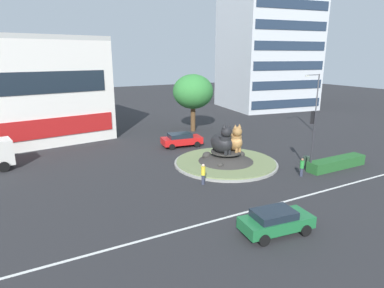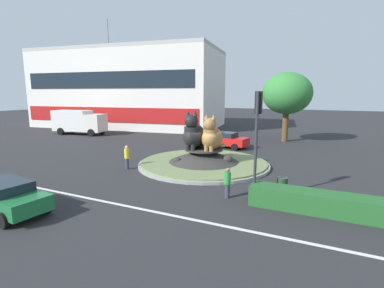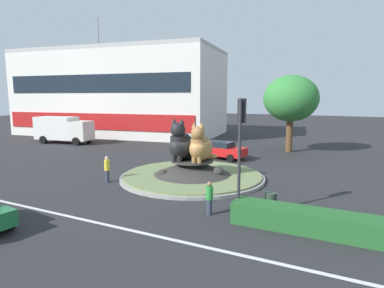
{
  "view_description": "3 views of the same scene",
  "coord_description": "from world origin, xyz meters",
  "px_view_note": "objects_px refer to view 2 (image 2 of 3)",
  "views": [
    {
      "loc": [
        -16.31,
        -23.75,
        9.64
      ],
      "look_at": [
        -3.16,
        0.66,
        2.14
      ],
      "focal_mm": 30.72,
      "sensor_mm": 36.0,
      "label": 1
    },
    {
      "loc": [
        7.95,
        -18.76,
        5.16
      ],
      "look_at": [
        -0.7,
        -0.49,
        1.59
      ],
      "focal_mm": 26.92,
      "sensor_mm": 36.0,
      "label": 2
    },
    {
      "loc": [
        9.26,
        -18.6,
        5.34
      ],
      "look_at": [
        0.24,
        -0.52,
        2.37
      ],
      "focal_mm": 30.23,
      "sensor_mm": 36.0,
      "label": 3
    }
  ],
  "objects_px": {
    "sedan_on_far_lane": "(7,196)",
    "litter_bin": "(282,186)",
    "broadleaf_tree_behind_island": "(287,94)",
    "pedestrian_green_shirt": "(227,182)",
    "pedestrian_yellow_shirt": "(127,157)",
    "delivery_box_truck": "(79,121)",
    "shophouse_block": "(130,89)",
    "cat_statue_black": "(194,135)",
    "traffic_light_mast": "(257,126)",
    "cat_statue_tabby": "(212,137)",
    "hatchback_near_shophouse": "(225,139)"
  },
  "relations": [
    {
      "from": "broadleaf_tree_behind_island",
      "to": "delivery_box_truck",
      "type": "height_order",
      "value": "broadleaf_tree_behind_island"
    },
    {
      "from": "traffic_light_mast",
      "to": "litter_bin",
      "type": "height_order",
      "value": "traffic_light_mast"
    },
    {
      "from": "shophouse_block",
      "to": "broadleaf_tree_behind_island",
      "type": "height_order",
      "value": "shophouse_block"
    },
    {
      "from": "litter_bin",
      "to": "delivery_box_truck",
      "type": "bearing_deg",
      "value": 156.06
    },
    {
      "from": "pedestrian_yellow_shirt",
      "to": "litter_bin",
      "type": "relative_size",
      "value": 1.84
    },
    {
      "from": "broadleaf_tree_behind_island",
      "to": "hatchback_near_shophouse",
      "type": "height_order",
      "value": "broadleaf_tree_behind_island"
    },
    {
      "from": "broadleaf_tree_behind_island",
      "to": "pedestrian_yellow_shirt",
      "type": "xyz_separation_m",
      "value": [
        -8.16,
        -16.67,
        -4.25
      ]
    },
    {
      "from": "cat_statue_tabby",
      "to": "sedan_on_far_lane",
      "type": "xyz_separation_m",
      "value": [
        -5.07,
        -11.29,
        -1.41
      ]
    },
    {
      "from": "cat_statue_black",
      "to": "sedan_on_far_lane",
      "type": "relative_size",
      "value": 0.68
    },
    {
      "from": "cat_statue_black",
      "to": "delivery_box_truck",
      "type": "distance_m",
      "value": 21.56
    },
    {
      "from": "cat_statue_tabby",
      "to": "pedestrian_green_shirt",
      "type": "height_order",
      "value": "cat_statue_tabby"
    },
    {
      "from": "cat_statue_tabby",
      "to": "traffic_light_mast",
      "type": "height_order",
      "value": "traffic_light_mast"
    },
    {
      "from": "cat_statue_black",
      "to": "traffic_light_mast",
      "type": "bearing_deg",
      "value": 42.64
    },
    {
      "from": "pedestrian_green_shirt",
      "to": "pedestrian_yellow_shirt",
      "type": "relative_size",
      "value": 0.94
    },
    {
      "from": "traffic_light_mast",
      "to": "pedestrian_yellow_shirt",
      "type": "bearing_deg",
      "value": 77.43
    },
    {
      "from": "shophouse_block",
      "to": "sedan_on_far_lane",
      "type": "relative_size",
      "value": 6.93
    },
    {
      "from": "traffic_light_mast",
      "to": "cat_statue_black",
      "type": "bearing_deg",
      "value": 47.97
    },
    {
      "from": "sedan_on_far_lane",
      "to": "litter_bin",
      "type": "xyz_separation_m",
      "value": [
        10.45,
        7.53,
        -0.31
      ]
    },
    {
      "from": "traffic_light_mast",
      "to": "litter_bin",
      "type": "distance_m",
      "value": 3.65
    },
    {
      "from": "shophouse_block",
      "to": "litter_bin",
      "type": "height_order",
      "value": "shophouse_block"
    },
    {
      "from": "broadleaf_tree_behind_island",
      "to": "pedestrian_green_shirt",
      "type": "relative_size",
      "value": 4.76
    },
    {
      "from": "pedestrian_yellow_shirt",
      "to": "sedan_on_far_lane",
      "type": "height_order",
      "value": "pedestrian_yellow_shirt"
    },
    {
      "from": "pedestrian_green_shirt",
      "to": "sedan_on_far_lane",
      "type": "distance_m",
      "value": 9.95
    },
    {
      "from": "traffic_light_mast",
      "to": "pedestrian_green_shirt",
      "type": "xyz_separation_m",
      "value": [
        -1.28,
        -0.36,
        -2.84
      ]
    },
    {
      "from": "sedan_on_far_lane",
      "to": "litter_bin",
      "type": "height_order",
      "value": "sedan_on_far_lane"
    },
    {
      "from": "shophouse_block",
      "to": "sedan_on_far_lane",
      "type": "xyz_separation_m",
      "value": [
        16.45,
        -30.51,
        -5.09
      ]
    },
    {
      "from": "cat_statue_tabby",
      "to": "sedan_on_far_lane",
      "type": "distance_m",
      "value": 12.45
    },
    {
      "from": "traffic_light_mast",
      "to": "shophouse_block",
      "type": "distance_m",
      "value": 35.53
    },
    {
      "from": "traffic_light_mast",
      "to": "sedan_on_far_lane",
      "type": "relative_size",
      "value": 1.24
    },
    {
      "from": "cat_statue_tabby",
      "to": "hatchback_near_shophouse",
      "type": "distance_m",
      "value": 7.75
    },
    {
      "from": "cat_statue_black",
      "to": "broadleaf_tree_behind_island",
      "type": "distance_m",
      "value": 14.7
    },
    {
      "from": "cat_statue_black",
      "to": "traffic_light_mast",
      "type": "height_order",
      "value": "traffic_light_mast"
    },
    {
      "from": "shophouse_block",
      "to": "delivery_box_truck",
      "type": "height_order",
      "value": "shophouse_block"
    },
    {
      "from": "pedestrian_yellow_shirt",
      "to": "sedan_on_far_lane",
      "type": "relative_size",
      "value": 0.39
    },
    {
      "from": "pedestrian_yellow_shirt",
      "to": "litter_bin",
      "type": "height_order",
      "value": "pedestrian_yellow_shirt"
    },
    {
      "from": "cat_statue_tabby",
      "to": "pedestrian_green_shirt",
      "type": "relative_size",
      "value": 1.68
    },
    {
      "from": "sedan_on_far_lane",
      "to": "pedestrian_green_shirt",
      "type": "bearing_deg",
      "value": 42.34
    },
    {
      "from": "cat_statue_tabby",
      "to": "litter_bin",
      "type": "bearing_deg",
      "value": 50.31
    },
    {
      "from": "traffic_light_mast",
      "to": "hatchback_near_shophouse",
      "type": "relative_size",
      "value": 1.16
    },
    {
      "from": "pedestrian_yellow_shirt",
      "to": "hatchback_near_shophouse",
      "type": "height_order",
      "value": "pedestrian_yellow_shirt"
    },
    {
      "from": "litter_bin",
      "to": "broadleaf_tree_behind_island",
      "type": "bearing_deg",
      "value": 97.3
    },
    {
      "from": "cat_statue_tabby",
      "to": "shophouse_block",
      "type": "xyz_separation_m",
      "value": [
        -21.51,
        19.23,
        3.68
      ]
    },
    {
      "from": "shophouse_block",
      "to": "pedestrian_yellow_shirt",
      "type": "distance_m",
      "value": 28.24
    },
    {
      "from": "pedestrian_yellow_shirt",
      "to": "traffic_light_mast",
      "type": "bearing_deg",
      "value": -109.59
    },
    {
      "from": "litter_bin",
      "to": "cat_statue_tabby",
      "type": "bearing_deg",
      "value": 145.09
    },
    {
      "from": "cat_statue_tabby",
      "to": "traffic_light_mast",
      "type": "relative_size",
      "value": 0.49
    },
    {
      "from": "broadleaf_tree_behind_island",
      "to": "pedestrian_green_shirt",
      "type": "height_order",
      "value": "broadleaf_tree_behind_island"
    },
    {
      "from": "broadleaf_tree_behind_island",
      "to": "delivery_box_truck",
      "type": "xyz_separation_m",
      "value": [
        -24.4,
        -5.48,
        -3.48
      ]
    },
    {
      "from": "shophouse_block",
      "to": "hatchback_near_shophouse",
      "type": "bearing_deg",
      "value": -38.23
    },
    {
      "from": "broadleaf_tree_behind_island",
      "to": "hatchback_near_shophouse",
      "type": "xyz_separation_m",
      "value": [
        -4.74,
        -6.08,
        -4.34
      ]
    }
  ]
}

